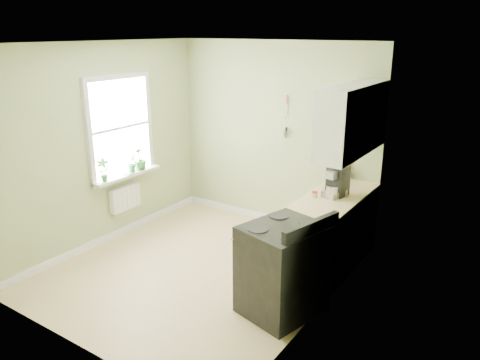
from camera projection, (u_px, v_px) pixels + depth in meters
The scene contains 21 objects.
floor at pixel (200, 269), 5.81m from camera, with size 3.20×3.60×0.02m, color tan.
ceiling at pixel (193, 42), 4.97m from camera, with size 3.20×3.60×0.02m, color white.
wall_back at pixel (275, 136), 6.83m from camera, with size 3.20×0.02×2.70m, color #ABB87E.
wall_left at pixel (103, 146), 6.24m from camera, with size 0.02×3.60×2.70m, color #ABB87E.
wall_right at pixel (326, 190), 4.54m from camera, with size 0.02×3.60×2.70m, color #ABB87E.
base_cabinets at pixel (332, 233), 5.78m from camera, with size 0.60×1.60×0.87m, color white.
countertop at pixel (333, 198), 5.65m from camera, with size 0.64×1.60×0.04m, color beige.
upper_cabinets at pixel (353, 120), 5.36m from camera, with size 0.35×1.40×0.80m, color white.
window at pixel (120, 128), 6.41m from camera, with size 0.06×1.14×1.44m.
window_sill at pixel (127, 175), 6.57m from camera, with size 0.18×1.14×0.04m, color white.
radiator at pixel (125, 198), 6.65m from camera, with size 0.12×0.50×0.35m, color white.
wall_utensils at pixel (286, 123), 6.63m from camera, with size 0.02×0.14×0.58m.
stove at pixel (283, 269), 4.81m from camera, with size 0.86×0.93×1.09m.
stand_mixer at pixel (336, 184), 5.61m from camera, with size 0.26×0.34×0.37m.
kettle at pixel (344, 172), 6.26m from camera, with size 0.19×0.11×0.20m.
coffee_maker at pixel (338, 182), 5.64m from camera, with size 0.23×0.25×0.37m.
red_tray at pixel (339, 167), 6.29m from camera, with size 0.32×0.32×0.02m, color #B51405.
jar at pixel (314, 194), 5.60m from camera, with size 0.07×0.07×0.08m.
plant_a at pixel (103, 170), 6.18m from camera, with size 0.17×0.12×0.33m, color #2D692C.
plant_b at pixel (132, 163), 6.59m from camera, with size 0.15×0.12×0.27m, color #2D692C.
plant_c at pixel (140, 159), 6.71m from camera, with size 0.19×0.19×0.33m, color #2D692C.
Camera 1 is at (3.29, -4.04, 2.85)m, focal length 35.00 mm.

